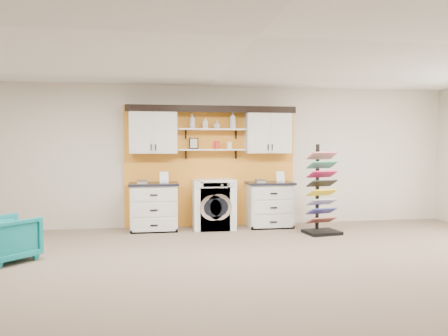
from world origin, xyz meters
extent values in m
plane|color=#7F6855|center=(0.00, 0.00, 0.00)|extent=(10.00, 10.00, 0.00)
plane|color=white|center=(0.00, 0.00, 2.80)|extent=(10.00, 10.00, 0.00)
plane|color=beige|center=(0.00, 4.00, 1.40)|extent=(10.00, 0.00, 10.00)
cube|color=orange|center=(0.00, 3.96, 1.20)|extent=(3.40, 0.07, 2.40)
cube|color=silver|center=(-1.13, 3.80, 1.88)|extent=(0.90, 0.34, 0.84)
cube|color=silver|center=(-1.35, 3.62, 1.88)|extent=(0.42, 0.01, 0.78)
cube|color=silver|center=(-0.91, 3.62, 1.88)|extent=(0.42, 0.01, 0.78)
cube|color=silver|center=(1.13, 3.80, 1.88)|extent=(0.90, 0.34, 0.84)
cube|color=silver|center=(0.91, 3.62, 1.88)|extent=(0.42, 0.01, 0.78)
cube|color=silver|center=(1.35, 3.62, 1.88)|extent=(0.42, 0.01, 0.78)
cube|color=silver|center=(0.00, 3.80, 1.53)|extent=(1.32, 0.28, 0.03)
cube|color=silver|center=(0.00, 3.80, 1.93)|extent=(1.32, 0.28, 0.03)
cube|color=black|center=(0.00, 3.82, 2.33)|extent=(3.30, 0.40, 0.10)
cube|color=black|center=(0.00, 3.63, 2.27)|extent=(3.30, 0.04, 0.04)
cube|color=black|center=(-0.35, 3.85, 1.66)|extent=(0.18, 0.02, 0.22)
cube|color=beige|center=(-0.35, 3.84, 1.66)|extent=(0.14, 0.01, 0.18)
cylinder|color=red|center=(0.10, 3.80, 1.62)|extent=(0.11, 0.11, 0.16)
cylinder|color=silver|center=(0.35, 3.80, 1.61)|extent=(0.10, 0.10, 0.14)
cube|color=silver|center=(-1.13, 3.65, 0.43)|extent=(0.87, 0.60, 0.87)
cube|color=black|center=(-1.13, 3.38, 0.03)|extent=(0.87, 0.06, 0.07)
cube|color=black|center=(-1.13, 3.65, 0.89)|extent=(0.92, 0.66, 0.04)
cube|color=silver|center=(-1.13, 3.34, 0.71)|extent=(0.79, 0.02, 0.24)
cube|color=silver|center=(-1.13, 3.34, 0.43)|extent=(0.79, 0.02, 0.24)
cube|color=silver|center=(-1.13, 3.34, 0.15)|extent=(0.79, 0.02, 0.24)
cube|color=silver|center=(1.13, 3.65, 0.43)|extent=(0.85, 0.60, 0.85)
cube|color=black|center=(1.13, 3.38, 0.03)|extent=(0.85, 0.06, 0.07)
cube|color=black|center=(1.13, 3.65, 0.87)|extent=(0.91, 0.66, 0.04)
cube|color=silver|center=(1.13, 3.34, 0.70)|extent=(0.78, 0.02, 0.24)
cube|color=silver|center=(1.13, 3.34, 0.43)|extent=(0.78, 0.02, 0.24)
cube|color=silver|center=(1.13, 3.34, 0.15)|extent=(0.78, 0.02, 0.24)
cube|color=white|center=(-0.05, 3.65, 0.47)|extent=(0.67, 0.66, 0.94)
cube|color=silver|center=(-0.05, 3.31, 0.87)|extent=(0.57, 0.02, 0.10)
cylinder|color=silver|center=(-0.05, 3.31, 0.46)|extent=(0.48, 0.05, 0.48)
cylinder|color=black|center=(-0.05, 3.29, 0.46)|extent=(0.34, 0.03, 0.34)
cube|color=white|center=(0.07, 3.65, 0.48)|extent=(0.69, 0.66, 0.96)
cube|color=silver|center=(0.07, 3.31, 0.89)|extent=(0.59, 0.02, 0.10)
cylinder|color=silver|center=(0.07, 3.31, 0.47)|extent=(0.49, 0.05, 0.49)
cylinder|color=black|center=(0.07, 3.29, 0.47)|extent=(0.35, 0.03, 0.35)
cube|color=black|center=(1.90, 2.83, 0.03)|extent=(0.66, 0.58, 0.06)
cube|color=black|center=(1.87, 3.01, 0.84)|extent=(0.06, 0.06, 1.59)
cube|color=#9D4C41|center=(1.90, 2.85, 0.25)|extent=(0.53, 0.35, 0.14)
cube|color=#2B3499|center=(1.90, 2.85, 0.42)|extent=(0.53, 0.35, 0.14)
cube|color=#BDBDBD|center=(1.90, 2.85, 0.59)|extent=(0.53, 0.35, 0.14)
cube|color=yellow|center=(1.90, 2.85, 0.75)|extent=(0.53, 0.35, 0.14)
cube|color=black|center=(1.90, 2.85, 0.92)|extent=(0.53, 0.35, 0.14)
cube|color=#F51C61|center=(1.90, 2.85, 1.09)|extent=(0.53, 0.35, 0.14)
cube|color=#2B9F69|center=(1.90, 2.85, 1.26)|extent=(0.53, 0.35, 0.14)
cube|color=#EA6871|center=(1.90, 2.85, 1.43)|extent=(0.53, 0.35, 0.14)
imported|color=#0E797D|center=(-3.14, 1.74, 0.32)|extent=(0.97, 0.97, 0.63)
imported|color=silver|center=(-0.38, 3.80, 2.09)|extent=(0.11, 0.11, 0.28)
imported|color=silver|center=(-0.13, 3.80, 2.05)|extent=(0.10, 0.11, 0.22)
imported|color=silver|center=(0.10, 3.80, 2.02)|extent=(0.16, 0.16, 0.16)
imported|color=silver|center=(0.42, 3.80, 2.11)|extent=(0.13, 0.13, 0.33)
camera|label=1|loc=(-1.12, -4.69, 1.62)|focal=35.00mm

